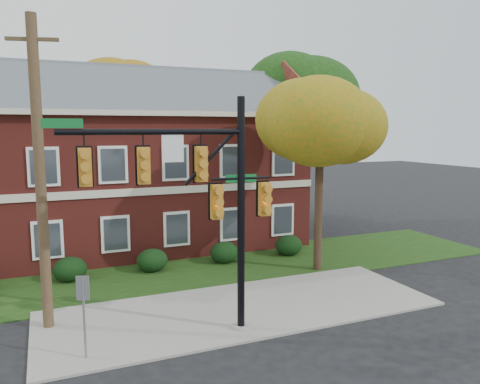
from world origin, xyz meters
name	(u,v)px	position (x,y,z in m)	size (l,w,h in m)	color
ground	(255,320)	(0.00, 0.00, 0.00)	(120.00, 120.00, 0.00)	black
sidewalk	(243,308)	(0.00, 1.00, 0.04)	(14.00, 5.00, 0.08)	gray
grass_strip	(199,270)	(0.00, 6.00, 0.02)	(30.00, 6.00, 0.04)	#193811
apartment_building	(129,155)	(-2.00, 11.95, 4.99)	(18.80, 8.80, 9.74)	maroon
hedge_left	(70,269)	(-5.50, 6.70, 0.53)	(1.40, 1.26, 1.05)	black
hedge_center	(152,260)	(-2.00, 6.70, 0.53)	(1.40, 1.26, 1.05)	black
hedge_right	(225,252)	(1.50, 6.70, 0.53)	(1.40, 1.26, 1.05)	black
hedge_far_right	(289,245)	(5.00, 6.70, 0.53)	(1.40, 1.26, 1.05)	black
tree_near_right	(327,123)	(5.22, 3.87, 6.67)	(4.50, 4.25, 8.58)	black
tree_right_rear	(303,102)	(9.31, 12.81, 8.12)	(6.30, 5.95, 10.62)	black
tree_far_rear	(127,93)	(-0.66, 19.79, 8.84)	(6.84, 6.46, 11.52)	black
traffic_signal	(199,191)	(-2.06, -0.51, 4.58)	(6.62, 0.65, 7.38)	gray
utility_pole	(40,175)	(-6.42, 1.99, 4.99)	(1.50, 0.51, 9.83)	#473521
sign_post	(83,304)	(-5.50, -0.69, 1.66)	(0.35, 0.17, 2.44)	slate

